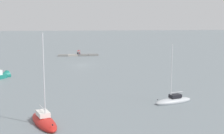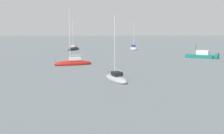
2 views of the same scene
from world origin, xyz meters
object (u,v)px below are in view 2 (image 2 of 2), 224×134
sailboat_white_near (134,48)px  sailboat_black_far (74,49)px  sailboat_red_mid (73,63)px  motorboat_teal_near (205,56)px  sailboat_grey_outer (116,78)px

sailboat_white_near → sailboat_black_far: sailboat_black_far is taller
sailboat_red_mid → motorboat_teal_near: (10.50, -26.93, 0.07)m
sailboat_black_far → sailboat_grey_outer: (-54.51, -8.30, -0.07)m
sailboat_white_near → sailboat_red_mid: bearing=73.4°
sailboat_red_mid → motorboat_teal_near: size_ratio=1.49×
sailboat_white_near → sailboat_red_mid: 41.81m
sailboat_red_mid → sailboat_grey_outer: sailboat_red_mid is taller
sailboat_white_near → sailboat_black_far: (-0.72, 17.88, 0.01)m
sailboat_white_near → sailboat_grey_outer: (-55.23, 9.59, -0.06)m
sailboat_grey_outer → motorboat_teal_near: (26.95, -20.88, 0.12)m
sailboat_white_near → sailboat_black_far: size_ratio=0.98×
sailboat_white_near → sailboat_red_mid: (-38.78, 15.64, -0.01)m
sailboat_red_mid → sailboat_white_near: bearing=-41.4°
sailboat_black_far → motorboat_teal_near: bearing=153.5°
sailboat_black_far → motorboat_teal_near: size_ratio=1.35×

